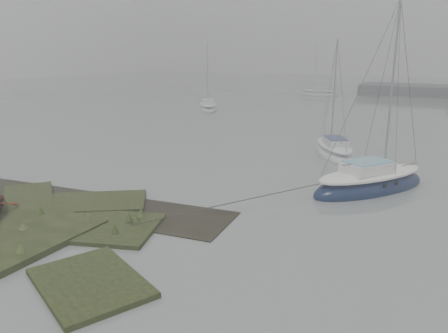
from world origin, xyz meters
TOP-DOWN VIEW (x-y plane):
  - ground at (0.00, 30.00)m, footprint 160.00×160.00m
  - sailboat_main at (5.78, 11.99)m, footprint 5.40×6.55m
  - sailboat_white at (2.59, 18.03)m, footprint 4.19×5.53m
  - sailboat_far_a at (-14.82, 32.88)m, footprint 4.45×5.55m
  - sailboat_far_c at (-8.51, 53.96)m, footprint 5.84×2.29m

SIDE VIEW (x-z plane):
  - ground at x=0.00m, z-range 0.00..0.00m
  - sailboat_white at x=2.59m, z-range -3.55..4.02m
  - sailboat_far_a at x=-14.82m, z-range -3.61..4.08m
  - sailboat_far_c at x=-8.51m, z-range -3.78..4.28m
  - sailboat_main at x=5.78m, z-range -4.29..4.86m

